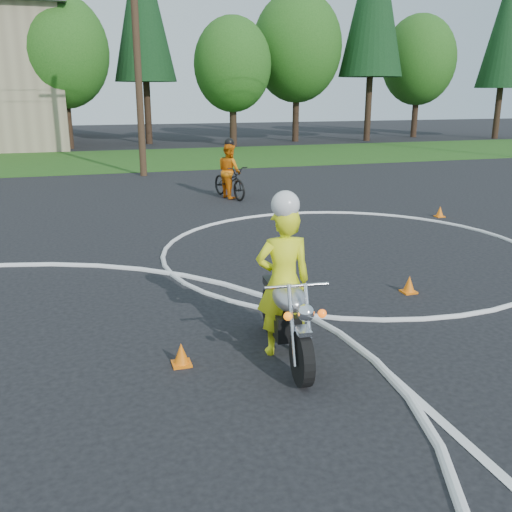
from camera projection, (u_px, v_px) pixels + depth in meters
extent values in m
cube|color=#1E4714|center=(26.00, 163.00, 27.72)|extent=(120.00, 10.00, 0.02)
torus|color=silver|center=(347.00, 250.00, 12.49)|extent=(8.10, 8.10, 0.10)
cylinder|color=black|center=(302.00, 358.00, 6.71)|extent=(0.20, 0.68, 0.67)
cylinder|color=black|center=(271.00, 310.00, 8.18)|extent=(0.20, 0.68, 0.67)
cube|color=black|center=(284.00, 322.00, 7.47)|extent=(0.37, 0.64, 0.34)
ellipsoid|color=#ABAAAF|center=(289.00, 297.00, 7.14)|extent=(0.47, 0.75, 0.31)
cube|color=black|center=(278.00, 286.00, 7.68)|extent=(0.35, 0.70, 0.11)
cylinder|color=silver|center=(292.00, 325.00, 6.66)|extent=(0.09, 0.41, 0.90)
cylinder|color=silver|center=(309.00, 324.00, 6.70)|extent=(0.09, 0.41, 0.90)
cube|color=silver|center=(303.00, 331.00, 6.59)|extent=(0.18, 0.26, 0.06)
cylinder|color=#BCBCC3|center=(297.00, 286.00, 6.75)|extent=(0.79, 0.11, 0.04)
sphere|color=white|center=(306.00, 313.00, 6.43)|extent=(0.20, 0.20, 0.20)
sphere|color=orange|center=(288.00, 316.00, 6.42)|extent=(0.10, 0.10, 0.10)
sphere|color=#FF5A0C|center=(322.00, 314.00, 6.50)|extent=(0.10, 0.10, 0.10)
cylinder|color=silver|center=(289.00, 316.00, 7.96)|extent=(0.17, 0.90, 0.09)
imported|color=#EDF519|center=(283.00, 282.00, 7.35)|extent=(0.77, 0.54, 1.99)
sphere|color=silver|center=(285.00, 205.00, 7.02)|extent=(0.36, 0.36, 0.36)
imported|color=black|center=(230.00, 182.00, 18.56)|extent=(1.16, 2.12, 1.06)
imported|color=orange|center=(230.00, 171.00, 18.46)|extent=(0.85, 0.99, 1.76)
sphere|color=black|center=(229.00, 143.00, 18.21)|extent=(0.31, 0.31, 0.31)
cone|color=orange|center=(409.00, 284.00, 9.85)|extent=(0.22, 0.22, 0.30)
cube|color=orange|center=(408.00, 292.00, 9.89)|extent=(0.24, 0.24, 0.03)
cone|color=orange|center=(440.00, 212.00, 15.81)|extent=(0.22, 0.22, 0.30)
cube|color=orange|center=(439.00, 216.00, 15.84)|extent=(0.24, 0.24, 0.03)
cone|color=orange|center=(181.00, 354.00, 7.23)|extent=(0.22, 0.22, 0.30)
cube|color=orange|center=(182.00, 364.00, 7.27)|extent=(0.24, 0.24, 0.03)
cylinder|color=#382619|center=(68.00, 121.00, 34.26)|extent=(0.44, 0.44, 3.24)
ellipsoid|color=#1E5116|center=(62.00, 52.00, 33.16)|extent=(5.40, 5.40, 6.48)
cylinder|color=#382619|center=(148.00, 113.00, 37.40)|extent=(0.44, 0.44, 3.96)
cone|color=black|center=(142.00, 3.00, 35.55)|extent=(3.96, 3.96, 9.35)
cylinder|color=#382619|center=(233.00, 123.00, 36.19)|extent=(0.44, 0.44, 2.88)
ellipsoid|color=#1E5116|center=(233.00, 64.00, 35.21)|extent=(4.80, 4.80, 5.76)
cylinder|color=#382619|center=(296.00, 115.00, 39.32)|extent=(0.44, 0.44, 3.60)
ellipsoid|color=#1E5116|center=(297.00, 47.00, 38.10)|extent=(6.00, 6.00, 7.20)
cylinder|color=#382619|center=(368.00, 109.00, 39.70)|extent=(0.44, 0.44, 4.32)
cylinder|color=#382619|center=(415.00, 115.00, 43.09)|extent=(0.44, 0.44, 3.24)
ellipsoid|color=#1E5116|center=(419.00, 60.00, 41.99)|extent=(5.40, 5.40, 6.48)
cylinder|color=#382619|center=(497.00, 114.00, 41.68)|extent=(0.44, 0.44, 3.60)
cone|color=black|center=(507.00, 25.00, 40.00)|extent=(3.60, 3.60, 8.50)
cylinder|color=#473321|center=(137.00, 48.00, 22.21)|extent=(0.28, 0.28, 10.00)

